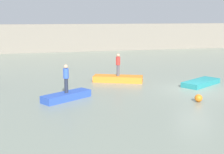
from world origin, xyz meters
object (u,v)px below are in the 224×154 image
at_px(rowboat_orange, 118,79).
at_px(person_blue_shirt, 66,77).
at_px(rowboat_blue, 67,96).
at_px(person_red_shirt, 118,63).
at_px(mooring_buoy, 199,98).
at_px(rowboat_teal, 201,83).

relative_size(rowboat_orange, person_blue_shirt, 2.19).
bearing_deg(rowboat_blue, person_red_shirt, 12.71).
xyz_separation_m(rowboat_orange, mooring_buoy, (2.95, -6.64, -0.01)).
xyz_separation_m(rowboat_orange, person_red_shirt, (0.00, 0.00, 1.17)).
height_order(rowboat_blue, rowboat_teal, rowboat_blue).
relative_size(rowboat_blue, rowboat_orange, 0.84).
height_order(person_blue_shirt, mooring_buoy, person_blue_shirt).
relative_size(person_red_shirt, mooring_buoy, 3.76).
bearing_deg(rowboat_teal, person_red_shirt, 123.53).
distance_m(rowboat_orange, mooring_buoy, 7.27).
relative_size(person_red_shirt, person_blue_shirt, 1.00).
bearing_deg(person_red_shirt, person_blue_shirt, -135.47).
bearing_deg(mooring_buoy, rowboat_teal, 58.04).
height_order(person_red_shirt, mooring_buoy, person_red_shirt).
bearing_deg(person_red_shirt, rowboat_teal, -25.72).
xyz_separation_m(rowboat_teal, person_red_shirt, (-5.45, 2.63, 1.22)).
distance_m(person_red_shirt, mooring_buoy, 7.36).
distance_m(rowboat_blue, person_red_shirt, 6.20).
relative_size(rowboat_orange, rowboat_teal, 1.10).
height_order(person_red_shirt, person_blue_shirt, person_red_shirt).
distance_m(rowboat_orange, person_red_shirt, 1.17).
relative_size(rowboat_blue, person_red_shirt, 1.85).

